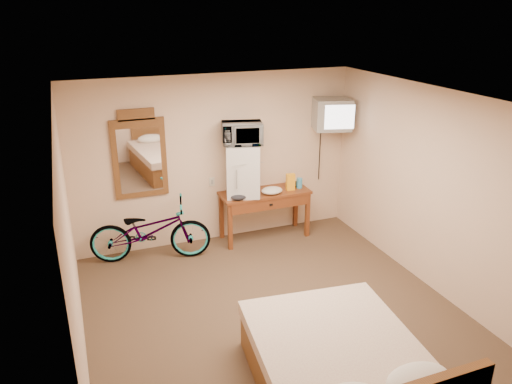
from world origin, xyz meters
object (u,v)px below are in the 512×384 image
microwave (242,133)px  blue_cup (299,183)px  bed (344,373)px  mini_fridge (243,170)px  crt_television (332,114)px  wall_mirror (139,155)px  bicycle (150,231)px  desk (266,200)px

microwave → blue_cup: microwave is taller
bed → mini_fridge: bearing=85.5°
microwave → mini_fridge: bearing=-109.7°
blue_cup → crt_television: (0.52, 0.02, 1.02)m
wall_mirror → bed: size_ratio=0.61×
bicycle → blue_cup: bearing=-76.5°
blue_cup → bicycle: blue_cup is taller
blue_cup → bed: (-1.18, -3.38, -0.53)m
desk → mini_fridge: size_ratio=1.74×
crt_television → bicycle: (-2.83, -0.07, -1.41)m
microwave → bicycle: size_ratio=0.34×
wall_mirror → mini_fridge: bearing=-9.6°
desk → microwave: size_ratio=2.40×
blue_cup → wall_mirror: (-2.33, 0.27, 0.62)m
blue_cup → bicycle: bearing=-178.8°
bicycle → desk: bearing=-76.0°
desk → bicycle: (-1.76, -0.05, -0.19)m
crt_television → bed: (-1.69, -3.40, -1.55)m
desk → blue_cup: bearing=-0.2°
microwave → bed: 3.69m
mini_fridge → crt_television: 1.59m
microwave → blue_cup: bearing=11.8°
microwave → wall_mirror: size_ratio=0.45×
microwave → crt_television: crt_television is taller
crt_television → bicycle: size_ratio=0.40×
bicycle → wall_mirror: bearing=15.1°
desk → blue_cup: (0.56, -0.00, 0.20)m
desk → microwave: 1.11m
microwave → crt_television: bearing=13.5°
wall_mirror → bed: (1.15, -3.65, -1.15)m
bed → blue_cup: bearing=70.8°
wall_mirror → crt_television: bearing=-5.1°
mini_fridge → bicycle: size_ratio=0.47×
bed → microwave: bearing=85.5°
desk → crt_television: (1.07, 0.02, 1.22)m
blue_cup → crt_television: size_ratio=0.23×
crt_television → desk: bearing=-178.9°
bed → crt_television: bearing=63.5°
mini_fridge → blue_cup: mini_fridge is taller
blue_cup → bed: 3.62m
bicycle → microwave: bearing=-74.2°
crt_television → bed: bearing=-116.5°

